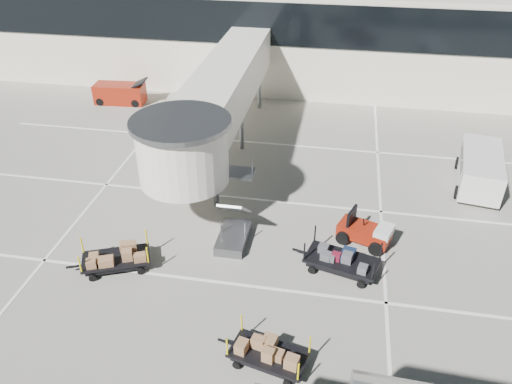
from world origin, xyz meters
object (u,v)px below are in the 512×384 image
box_cart_far (114,258)px  belt_loader (120,94)px  suitcase_cart (340,260)px  baggage_tug (366,232)px  box_cart_near (265,352)px  minivan (480,166)px

box_cart_far → belt_loader: 20.53m
box_cart_far → suitcase_cart: bearing=-12.8°
baggage_tug → belt_loader: belt_loader is taller
suitcase_cart → box_cart_near: size_ratio=1.14×
minivan → box_cart_far: bearing=-139.7°
baggage_tug → box_cart_far: baggage_tug is taller
box_cart_far → minivan: (18.04, 10.85, 0.64)m
baggage_tug → box_cart_far: size_ratio=0.75×
box_cart_far → minivan: minivan is taller
box_cart_far → minivan: bearing=8.5°
baggage_tug → belt_loader: (-19.26, 14.93, 0.15)m
minivan → suitcase_cart: bearing=-121.2°
baggage_tug → belt_loader: bearing=162.8°
box_cart_near → belt_loader: (-15.51, 23.05, 0.21)m
belt_loader → box_cart_near: bearing=-60.0°
suitcase_cart → box_cart_far: (-10.30, -1.77, 0.03)m
baggage_tug → minivan: size_ratio=0.50×
baggage_tug → minivan: bearing=66.6°
baggage_tug → minivan: (6.54, 6.77, 0.61)m
suitcase_cart → box_cart_near: 6.35m
belt_loader → box_cart_far: bearing=-71.7°
box_cart_near → box_cart_far: box_cart_far is taller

